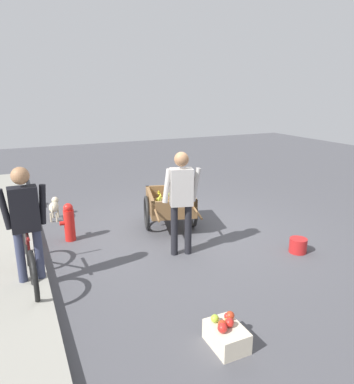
{
  "coord_description": "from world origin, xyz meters",
  "views": [
    {
      "loc": [
        -5.46,
        2.63,
        2.51
      ],
      "look_at": [
        0.15,
        0.03,
        0.75
      ],
      "focal_mm": 33.59,
      "sensor_mm": 36.0,
      "label": 1
    }
  ],
  "objects_px": {
    "fruit_cart": "(170,205)",
    "cyclist_person": "(25,218)",
    "dog": "(54,206)",
    "apple_crate": "(28,202)",
    "fire_hydrant": "(69,222)",
    "mixed_fruit_crate": "(226,334)",
    "bicycle": "(30,258)",
    "plastic_bucket": "(298,245)",
    "vendor_person": "(181,195)"
  },
  "relations": [
    {
      "from": "fire_hydrant",
      "to": "mixed_fruit_crate",
      "type": "xyz_separation_m",
      "value": [
        -3.41,
        -1.01,
        -0.2
      ]
    },
    {
      "from": "dog",
      "to": "fire_hydrant",
      "type": "bearing_deg",
      "value": -174.77
    },
    {
      "from": "fruit_cart",
      "to": "fire_hydrant",
      "type": "height_order",
      "value": "fruit_cart"
    },
    {
      "from": "vendor_person",
      "to": "apple_crate",
      "type": "xyz_separation_m",
      "value": [
        3.54,
        2.07,
        -0.85
      ]
    },
    {
      "from": "dog",
      "to": "apple_crate",
      "type": "bearing_deg",
      "value": 23.47
    },
    {
      "from": "cyclist_person",
      "to": "plastic_bucket",
      "type": "height_order",
      "value": "cyclist_person"
    },
    {
      "from": "fire_hydrant",
      "to": "dog",
      "type": "bearing_deg",
      "value": 5.23
    },
    {
      "from": "vendor_person",
      "to": "plastic_bucket",
      "type": "distance_m",
      "value": 2.06
    },
    {
      "from": "fire_hydrant",
      "to": "plastic_bucket",
      "type": "relative_size",
      "value": 2.42
    },
    {
      "from": "cyclist_person",
      "to": "fruit_cart",
      "type": "bearing_deg",
      "value": -64.45
    },
    {
      "from": "mixed_fruit_crate",
      "to": "fire_hydrant",
      "type": "bearing_deg",
      "value": 16.43
    },
    {
      "from": "dog",
      "to": "plastic_bucket",
      "type": "distance_m",
      "value": 4.67
    },
    {
      "from": "plastic_bucket",
      "to": "mixed_fruit_crate",
      "type": "bearing_deg",
      "value": 121.78
    },
    {
      "from": "bicycle",
      "to": "apple_crate",
      "type": "xyz_separation_m",
      "value": [
        3.48,
        -0.14,
        -0.22
      ]
    },
    {
      "from": "bicycle",
      "to": "cyclist_person",
      "type": "bearing_deg",
      "value": -178.22
    },
    {
      "from": "fruit_cart",
      "to": "mixed_fruit_crate",
      "type": "height_order",
      "value": "fruit_cart"
    },
    {
      "from": "bicycle",
      "to": "apple_crate",
      "type": "relative_size",
      "value": 3.78
    },
    {
      "from": "mixed_fruit_crate",
      "to": "cyclist_person",
      "type": "bearing_deg",
      "value": 39.96
    },
    {
      "from": "apple_crate",
      "to": "cyclist_person",
      "type": "bearing_deg",
      "value": 177.85
    },
    {
      "from": "dog",
      "to": "apple_crate",
      "type": "height_order",
      "value": "dog"
    },
    {
      "from": "fire_hydrant",
      "to": "apple_crate",
      "type": "relative_size",
      "value": 1.52
    },
    {
      "from": "cyclist_person",
      "to": "mixed_fruit_crate",
      "type": "relative_size",
      "value": 3.69
    },
    {
      "from": "fruit_cart",
      "to": "bicycle",
      "type": "height_order",
      "value": "bicycle"
    },
    {
      "from": "fruit_cart",
      "to": "cyclist_person",
      "type": "relative_size",
      "value": 1.1
    },
    {
      "from": "vendor_person",
      "to": "bicycle",
      "type": "bearing_deg",
      "value": 88.41
    },
    {
      "from": "apple_crate",
      "to": "mixed_fruit_crate",
      "type": "bearing_deg",
      "value": -164.55
    },
    {
      "from": "dog",
      "to": "cyclist_person",
      "type": "bearing_deg",
      "value": 167.36
    },
    {
      "from": "bicycle",
      "to": "mixed_fruit_crate",
      "type": "xyz_separation_m",
      "value": [
        -2.18,
        -1.7,
        -0.22
      ]
    },
    {
      "from": "vendor_person",
      "to": "apple_crate",
      "type": "bearing_deg",
      "value": 30.33
    },
    {
      "from": "bicycle",
      "to": "dog",
      "type": "bearing_deg",
      "value": -13.5
    },
    {
      "from": "vendor_person",
      "to": "fire_hydrant",
      "type": "bearing_deg",
      "value": 49.53
    },
    {
      "from": "fire_hydrant",
      "to": "plastic_bucket",
      "type": "xyz_separation_m",
      "value": [
        -2.03,
        -3.23,
        -0.22
      ]
    },
    {
      "from": "fruit_cart",
      "to": "fire_hydrant",
      "type": "distance_m",
      "value": 1.82
    },
    {
      "from": "dog",
      "to": "mixed_fruit_crate",
      "type": "xyz_separation_m",
      "value": [
        -4.63,
        -1.12,
        -0.14
      ]
    },
    {
      "from": "cyclist_person",
      "to": "fire_hydrant",
      "type": "relative_size",
      "value": 2.42
    },
    {
      "from": "bicycle",
      "to": "mixed_fruit_crate",
      "type": "relative_size",
      "value": 3.78
    },
    {
      "from": "bicycle",
      "to": "fire_hydrant",
      "type": "distance_m",
      "value": 1.41
    },
    {
      "from": "fruit_cart",
      "to": "bicycle",
      "type": "xyz_separation_m",
      "value": [
        -1.04,
        2.51,
        -0.09
      ]
    },
    {
      "from": "vendor_person",
      "to": "mixed_fruit_crate",
      "type": "xyz_separation_m",
      "value": [
        -2.12,
        0.51,
        -0.85
      ]
    },
    {
      "from": "plastic_bucket",
      "to": "dog",
      "type": "bearing_deg",
      "value": 45.84
    },
    {
      "from": "cyclist_person",
      "to": "apple_crate",
      "type": "height_order",
      "value": "cyclist_person"
    },
    {
      "from": "apple_crate",
      "to": "bicycle",
      "type": "bearing_deg",
      "value": 177.68
    },
    {
      "from": "fruit_cart",
      "to": "vendor_person",
      "type": "distance_m",
      "value": 1.27
    },
    {
      "from": "plastic_bucket",
      "to": "fire_hydrant",
      "type": "bearing_deg",
      "value": 57.88
    },
    {
      "from": "cyclist_person",
      "to": "mixed_fruit_crate",
      "type": "height_order",
      "value": "cyclist_person"
    },
    {
      "from": "bicycle",
      "to": "mixed_fruit_crate",
      "type": "height_order",
      "value": "bicycle"
    },
    {
      "from": "fire_hydrant",
      "to": "mixed_fruit_crate",
      "type": "distance_m",
      "value": 3.56
    },
    {
      "from": "cyclist_person",
      "to": "apple_crate",
      "type": "bearing_deg",
      "value": -2.15
    },
    {
      "from": "fruit_cart",
      "to": "dog",
      "type": "relative_size",
      "value": 2.71
    },
    {
      "from": "plastic_bucket",
      "to": "bicycle",
      "type": "bearing_deg",
      "value": 78.49
    }
  ]
}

